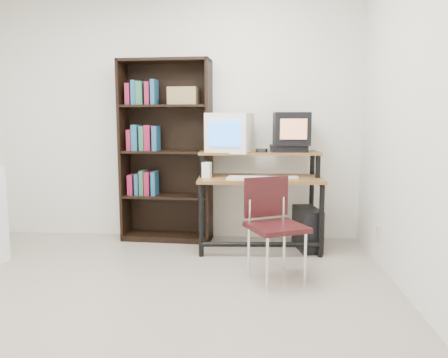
# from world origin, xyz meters

# --- Properties ---
(floor) EXTENTS (4.00, 4.00, 0.01)m
(floor) POSITION_xyz_m (0.00, 0.00, -0.01)
(floor) COLOR #B2A493
(floor) RESTS_ON ground
(back_wall) EXTENTS (4.00, 0.01, 2.60)m
(back_wall) POSITION_xyz_m (0.00, 2.00, 1.30)
(back_wall) COLOR white
(back_wall) RESTS_ON floor
(right_wall) EXTENTS (0.01, 4.00, 2.60)m
(right_wall) POSITION_xyz_m (2.00, 0.00, 1.30)
(right_wall) COLOR white
(right_wall) RESTS_ON floor
(computer_desk) EXTENTS (1.25, 0.68, 0.98)m
(computer_desk) POSITION_xyz_m (0.91, 1.58, 0.69)
(computer_desk) COLOR brown
(computer_desk) RESTS_ON floor
(crt_monitor) EXTENTS (0.49, 0.50, 0.40)m
(crt_monitor) POSITION_xyz_m (0.61, 1.69, 1.17)
(crt_monitor) COLOR white
(crt_monitor) RESTS_ON computer_desk
(vcr) EXTENTS (0.38, 0.29, 0.08)m
(vcr) POSITION_xyz_m (1.20, 1.69, 1.01)
(vcr) COLOR black
(vcr) RESTS_ON computer_desk
(crt_tv) EXTENTS (0.37, 0.37, 0.33)m
(crt_tv) POSITION_xyz_m (1.23, 1.70, 1.21)
(crt_tv) COLOR black
(crt_tv) RESTS_ON vcr
(cd_spindle) EXTENTS (0.13, 0.13, 0.05)m
(cd_spindle) POSITION_xyz_m (0.93, 1.61, 0.99)
(cd_spindle) COLOR #26262B
(cd_spindle) RESTS_ON computer_desk
(keyboard) EXTENTS (0.49, 0.26, 0.03)m
(keyboard) POSITION_xyz_m (0.84, 1.41, 0.74)
(keyboard) COLOR white
(keyboard) RESTS_ON computer_desk
(mousepad) EXTENTS (0.24, 0.20, 0.01)m
(mousepad) POSITION_xyz_m (1.22, 1.47, 0.72)
(mousepad) COLOR black
(mousepad) RESTS_ON computer_desk
(mouse) EXTENTS (0.11, 0.09, 0.03)m
(mouse) POSITION_xyz_m (1.23, 1.49, 0.74)
(mouse) COLOR white
(mouse) RESTS_ON mousepad
(desk_speaker) EXTENTS (0.09, 0.09, 0.17)m
(desk_speaker) POSITION_xyz_m (0.39, 1.47, 0.80)
(desk_speaker) COLOR white
(desk_speaker) RESTS_ON computer_desk
(pc_tower) EXTENTS (0.28, 0.48, 0.42)m
(pc_tower) POSITION_xyz_m (1.40, 1.58, 0.21)
(pc_tower) COLOR black
(pc_tower) RESTS_ON floor
(school_chair) EXTENTS (0.56, 0.56, 0.83)m
(school_chair) POSITION_xyz_m (1.01, 0.74, 0.51)
(school_chair) COLOR #330E10
(school_chair) RESTS_ON floor
(bookshelf) EXTENTS (0.98, 0.38, 1.93)m
(bookshelf) POSITION_xyz_m (-0.09, 1.86, 0.98)
(bookshelf) COLOR black
(bookshelf) RESTS_ON floor
(wall_outlet) EXTENTS (0.02, 0.08, 0.12)m
(wall_outlet) POSITION_xyz_m (1.99, 1.15, 0.30)
(wall_outlet) COLOR beige
(wall_outlet) RESTS_ON right_wall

